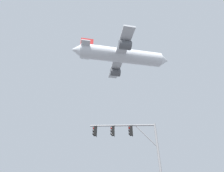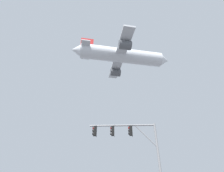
# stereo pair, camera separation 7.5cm
# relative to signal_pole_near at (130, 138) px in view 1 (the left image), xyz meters

# --- Properties ---
(signal_pole_near) EXTENTS (6.37, 0.59, 6.20)m
(signal_pole_near) POSITION_rel_signal_pole_near_xyz_m (0.00, 0.00, 0.00)
(signal_pole_near) COLOR gray
(signal_pole_near) RESTS_ON ground
(airplane) EXTENTS (30.73, 23.74, 8.38)m
(airplane) POSITION_rel_signal_pole_near_xyz_m (1.14, 23.32, 29.58)
(airplane) COLOR white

